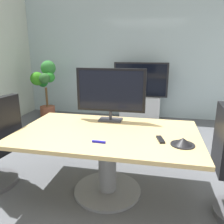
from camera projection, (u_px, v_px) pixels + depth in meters
ground_plane at (105, 195)px, 2.53m from camera, size 7.60×7.60×0.00m
wall_back_glass_partition at (138, 55)px, 5.26m from camera, size 5.60×0.10×2.92m
conference_table at (107, 148)px, 2.46m from camera, size 1.92×1.15×0.73m
tv_monitor at (111, 92)px, 2.71m from camera, size 0.84×0.18×0.64m
wall_display_unit at (140, 101)px, 5.17m from camera, size 1.20×0.36×1.31m
potted_plant at (45, 85)px, 5.13m from camera, size 0.51×0.58×1.34m
conference_phone at (183, 142)px, 2.06m from camera, size 0.22×0.22×0.07m
remote_control at (160, 139)px, 2.17m from camera, size 0.09×0.18×0.02m
whiteboard_marker at (99, 142)px, 2.11m from camera, size 0.13×0.02×0.02m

